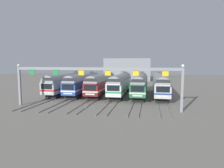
{
  "coord_description": "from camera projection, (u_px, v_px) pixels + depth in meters",
  "views": [
    {
      "loc": [
        8.57,
        -43.44,
        7.24
      ],
      "look_at": [
        0.64,
        -2.3,
        2.69
      ],
      "focal_mm": 32.03,
      "sensor_mm": 36.0,
      "label": 1
    }
  ],
  "objects": [
    {
      "name": "catenary_gantry",
      "position": [
        94.0,
        74.0,
        31.04
      ],
      "size": [
        26.65,
        0.44,
        6.97
      ],
      "color": "gray",
      "rests_on": "ground"
    },
    {
      "name": "ground_plane",
      "position": [
        111.0,
        95.0,
        44.8
      ],
      "size": [
        160.0,
        160.0,
        0.0
      ],
      "primitive_type": "plane",
      "color": "gray"
    },
    {
      "name": "commuter_train_green",
      "position": [
        140.0,
        83.0,
        43.3
      ],
      "size": [
        2.88,
        18.06,
        5.05
      ],
      "color": "#236B42",
      "rests_on": "ground"
    },
    {
      "name": "commuter_train_stainless",
      "position": [
        66.0,
        82.0,
        46.52
      ],
      "size": [
        2.88,
        18.06,
        5.05
      ],
      "color": "#B2B5BA",
      "rests_on": "ground"
    },
    {
      "name": "maintenance_building",
      "position": [
        128.0,
        69.0,
        82.2
      ],
      "size": [
        18.33,
        10.0,
        8.8
      ],
      "primitive_type": "cube",
      "color": "gray",
      "rests_on": "ground"
    },
    {
      "name": "commuter_train_maroon",
      "position": [
        102.0,
        83.0,
        44.91
      ],
      "size": [
        2.88,
        18.06,
        5.05
      ],
      "color": "maroon",
      "rests_on": "ground"
    },
    {
      "name": "commuter_train_blue",
      "position": [
        84.0,
        82.0,
        45.72
      ],
      "size": [
        2.88,
        18.06,
        5.05
      ],
      "color": "#284C9E",
      "rests_on": "ground"
    },
    {
      "name": "commuter_train_silver",
      "position": [
        160.0,
        84.0,
        42.5
      ],
      "size": [
        2.88,
        18.06,
        5.05
      ],
      "color": "silver",
      "rests_on": "ground"
    },
    {
      "name": "commuter_train_white",
      "position": [
        121.0,
        83.0,
        44.11
      ],
      "size": [
        2.88,
        18.06,
        5.05
      ],
      "color": "white",
      "rests_on": "ground"
    },
    {
      "name": "track_bed",
      "position": [
        122.0,
        86.0,
        61.39
      ],
      "size": [
        22.91,
        70.0,
        0.15
      ],
      "color": "gray",
      "rests_on": "ground"
    }
  ]
}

